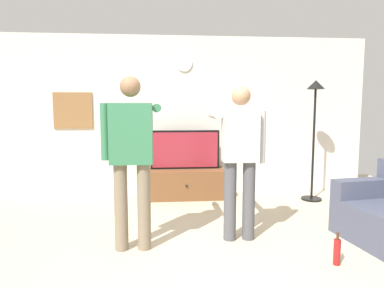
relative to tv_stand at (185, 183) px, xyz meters
name	(u,v)px	position (x,y,z in m)	size (l,w,h in m)	color
ground_plane	(203,273)	(-0.01, -2.60, -0.24)	(8.40, 8.40, 0.00)	beige
back_wall	(183,116)	(-0.01, 0.35, 1.11)	(6.40, 0.10, 2.70)	silver
tv_stand	(185,183)	(0.00, 0.00, 0.00)	(1.30, 0.57, 0.48)	brown
television	(185,150)	(0.00, 0.05, 0.56)	(1.14, 0.07, 0.64)	black
wall_clock	(184,63)	(0.00, 0.29, 2.00)	(0.28, 0.28, 0.03)	white
framed_picture	(73,111)	(-1.86, 0.30, 1.21)	(0.64, 0.04, 0.60)	olive
floor_lamp	(315,115)	(2.04, -0.32, 1.14)	(0.32, 0.32, 1.92)	black
person_standing_nearer_lamp	(132,152)	(-0.68, -2.00, 0.80)	(0.61, 0.78, 1.81)	#7A6B56
person_standing_nearer_couch	(240,154)	(0.49, -1.83, 0.74)	(0.57, 0.78, 1.73)	#4C4C51
beverage_bottle	(337,252)	(1.29, -2.54, -0.11)	(0.07, 0.07, 0.32)	maroon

